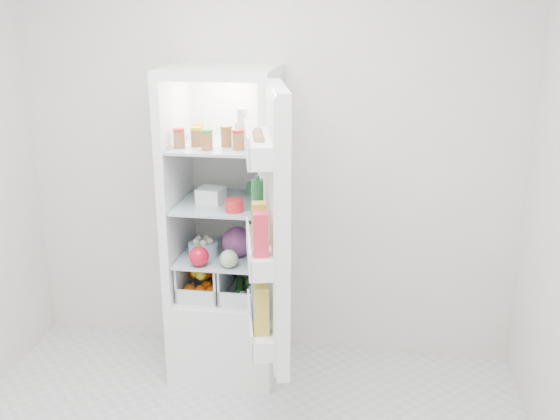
% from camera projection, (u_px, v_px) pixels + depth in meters
% --- Properties ---
extents(room_walls, '(3.02, 3.02, 2.61)m').
position_uv_depth(room_walls, '(196.00, 157.00, 2.21)').
color(room_walls, beige).
rests_on(room_walls, ground).
extents(refrigerator, '(0.60, 0.60, 1.80)m').
position_uv_depth(refrigerator, '(228.00, 262.00, 3.69)').
color(refrigerator, white).
rests_on(refrigerator, ground).
extents(shelf_low, '(0.49, 0.53, 0.01)m').
position_uv_depth(shelf_low, '(225.00, 254.00, 3.61)').
color(shelf_low, '#AABEC7').
rests_on(shelf_low, refrigerator).
extents(shelf_mid, '(0.49, 0.53, 0.02)m').
position_uv_depth(shelf_mid, '(224.00, 203.00, 3.52)').
color(shelf_mid, '#AABEC7').
rests_on(shelf_mid, refrigerator).
extents(shelf_top, '(0.49, 0.53, 0.02)m').
position_uv_depth(shelf_top, '(222.00, 145.00, 3.42)').
color(shelf_top, '#AABEC7').
rests_on(shelf_top, refrigerator).
extents(crisper_left, '(0.23, 0.46, 0.22)m').
position_uv_depth(crisper_left, '(206.00, 273.00, 3.67)').
color(crisper_left, silver).
rests_on(crisper_left, refrigerator).
extents(crisper_right, '(0.23, 0.46, 0.22)m').
position_uv_depth(crisper_right, '(246.00, 276.00, 3.63)').
color(crisper_right, silver).
rests_on(crisper_right, refrigerator).
extents(condiment_jars, '(0.46, 0.34, 0.08)m').
position_uv_depth(condiment_jars, '(218.00, 138.00, 3.35)').
color(condiment_jars, '#B21919').
rests_on(condiment_jars, shelf_top).
extents(squeeze_bottle, '(0.07, 0.07, 0.20)m').
position_uv_depth(squeeze_bottle, '(242.00, 127.00, 3.33)').
color(squeeze_bottle, white).
rests_on(squeeze_bottle, shelf_top).
extents(tub_white, '(0.15, 0.15, 0.09)m').
position_uv_depth(tub_white, '(211.00, 195.00, 3.47)').
color(tub_white, white).
rests_on(tub_white, shelf_mid).
extents(tin_red, '(0.11, 0.11, 0.07)m').
position_uv_depth(tin_red, '(234.00, 205.00, 3.33)').
color(tin_red, red).
rests_on(tin_red, shelf_mid).
extents(tub_green, '(0.12, 0.14, 0.07)m').
position_uv_depth(tub_green, '(258.00, 187.00, 3.66)').
color(tub_green, '#408D5A').
rests_on(tub_green, shelf_mid).
extents(red_cabbage, '(0.17, 0.17, 0.17)m').
position_uv_depth(red_cabbage, '(237.00, 242.00, 3.53)').
color(red_cabbage, '#581E51').
rests_on(red_cabbage, shelf_low).
extents(bell_pepper, '(0.11, 0.11, 0.11)m').
position_uv_depth(bell_pepper, '(199.00, 256.00, 3.40)').
color(bell_pepper, red).
rests_on(bell_pepper, shelf_low).
extents(mushroom_bowl, '(0.20, 0.20, 0.08)m').
position_uv_depth(mushroom_bowl, '(203.00, 249.00, 3.55)').
color(mushroom_bowl, '#95C0DF').
rests_on(mushroom_bowl, shelf_low).
extents(salad_bag, '(0.10, 0.10, 0.10)m').
position_uv_depth(salad_bag, '(229.00, 259.00, 3.39)').
color(salad_bag, '#A3C191').
rests_on(salad_bag, shelf_low).
extents(citrus_pile, '(0.20, 0.31, 0.16)m').
position_uv_depth(citrus_pile, '(205.00, 279.00, 3.66)').
color(citrus_pile, '#F7610D').
rests_on(citrus_pile, refrigerator).
extents(veg_pile, '(0.16, 0.30, 0.10)m').
position_uv_depth(veg_pile, '(247.00, 283.00, 3.65)').
color(veg_pile, '#1A4717').
rests_on(veg_pile, refrigerator).
extents(fridge_door, '(0.29, 0.60, 1.30)m').
position_uv_depth(fridge_door, '(272.00, 233.00, 2.92)').
color(fridge_door, white).
rests_on(fridge_door, refrigerator).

